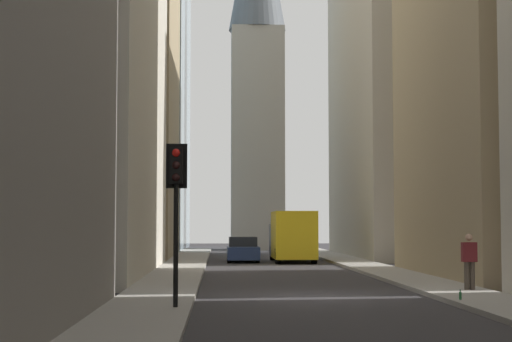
{
  "coord_description": "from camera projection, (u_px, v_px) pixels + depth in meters",
  "views": [
    {
      "loc": [
        -24.62,
        2.71,
        2.14
      ],
      "look_at": [
        16.27,
        0.93,
        4.76
      ],
      "focal_mm": 58.35,
      "sensor_mm": 36.0,
      "label": 1
    }
  ],
  "objects": [
    {
      "name": "sidewalk_right",
      "position": [
        158.0,
        295.0,
        24.34
      ],
      "size": [
        90.0,
        2.2,
        0.14
      ],
      "primitive_type": "cube",
      "color": "gray",
      "rests_on": "ground_plane"
    },
    {
      "name": "discarded_bottle",
      "position": [
        460.0,
        296.0,
        22.01
      ],
      "size": [
        0.07,
        0.07,
        0.27
      ],
      "color": "#236033",
      "rests_on": "sidewalk_left"
    },
    {
      "name": "ground_plane",
      "position": [
        311.0,
        297.0,
        24.53
      ],
      "size": [
        135.0,
        135.0,
        0.0
      ],
      "primitive_type": "plane",
      "color": "#302D30"
    },
    {
      "name": "delivery_truck",
      "position": [
        292.0,
        236.0,
        47.2
      ],
      "size": [
        6.46,
        2.25,
        2.84
      ],
      "color": "yellow",
      "rests_on": "ground_plane"
    },
    {
      "name": "building_left_far",
      "position": [
        422.0,
        106.0,
        54.7
      ],
      "size": [
        18.4,
        10.0,
        19.86
      ],
      "color": "#A8A091",
      "rests_on": "ground_plane"
    },
    {
      "name": "sidewalk_left",
      "position": [
        462.0,
        294.0,
        24.73
      ],
      "size": [
        90.0,
        2.2,
        0.14
      ],
      "primitive_type": "cube",
      "color": "gray",
      "rests_on": "ground_plane"
    },
    {
      "name": "traffic_light_foreground",
      "position": [
        176.0,
        186.0,
        20.24
      ],
      "size": [
        0.43,
        0.52,
        3.98
      ],
      "color": "black",
      "rests_on": "sidewalk_right"
    },
    {
      "name": "sedan_navy",
      "position": [
        243.0,
        250.0,
        47.1
      ],
      "size": [
        4.3,
        1.78,
        1.42
      ],
      "color": "navy",
      "rests_on": "ground_plane"
    },
    {
      "name": "church_spire",
      "position": [
        257.0,
        49.0,
        70.71
      ],
      "size": [
        4.83,
        4.83,
        32.59
      ],
      "color": "gray",
      "rests_on": "ground_plane"
    },
    {
      "name": "building_right_far",
      "position": [
        96.0,
        64.0,
        52.92
      ],
      "size": [
        12.29,
        10.5,
        24.58
      ],
      "color": "#9E8966",
      "rests_on": "ground_plane"
    },
    {
      "name": "pedestrian",
      "position": [
        469.0,
        259.0,
        25.4
      ],
      "size": [
        0.26,
        0.44,
        1.71
      ],
      "color": "#473D33",
      "rests_on": "sidewalk_left"
    }
  ]
}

